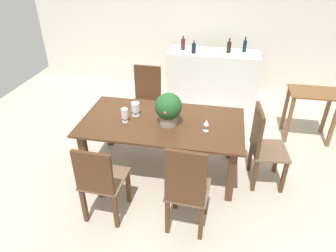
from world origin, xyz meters
name	(u,v)px	position (x,y,z in m)	size (l,w,h in m)	color
ground_plane	(166,156)	(0.00, 0.00, 0.00)	(7.04, 7.04, 0.00)	#BCB29E
back_wall	(192,22)	(0.00, 2.60, 1.30)	(6.40, 0.10, 2.60)	beige
dining_table	(162,129)	(0.00, -0.27, 0.62)	(1.98, 1.06, 0.73)	#4C2D19
chair_near_right	(187,188)	(0.44, -1.23, 0.58)	(0.44, 0.46, 1.08)	#4C2D19
chair_near_left	(100,180)	(-0.45, -1.22, 0.53)	(0.45, 0.48, 0.95)	#4C2D19
chair_far_left	(147,97)	(-0.44, 0.69, 0.57)	(0.45, 0.44, 1.04)	#4C2D19
chair_foot_end	(263,143)	(1.22, -0.28, 0.57)	(0.45, 0.50, 1.01)	#4C2D19
flower_centerpiece	(168,108)	(0.09, -0.32, 0.94)	(0.32, 0.33, 0.40)	gray
crystal_vase_left	(135,108)	(-0.36, -0.19, 0.84)	(0.11, 0.11, 0.18)	silver
crystal_vase_center_near	(125,114)	(-0.44, -0.37, 0.84)	(0.09, 0.09, 0.18)	silver
wine_glass	(206,123)	(0.55, -0.39, 0.84)	(0.07, 0.07, 0.15)	silver
kitchen_counter	(212,77)	(0.49, 1.90, 0.47)	(1.60, 0.58, 0.95)	silver
wine_bottle_dark	(194,48)	(0.14, 1.78, 1.04)	(0.07, 0.07, 0.21)	#0F1E38
wine_bottle_tall	(229,47)	(0.73, 1.93, 1.05)	(0.07, 0.07, 0.25)	black
wine_bottle_green	(183,44)	(-0.07, 1.94, 1.05)	(0.07, 0.07, 0.25)	#511E28
wine_bottle_clear	(245,46)	(1.00, 2.01, 1.06)	(0.06, 0.06, 0.26)	#0F1E38
side_table	(311,104)	(2.00, 0.90, 0.57)	(0.69, 0.47, 0.77)	brown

